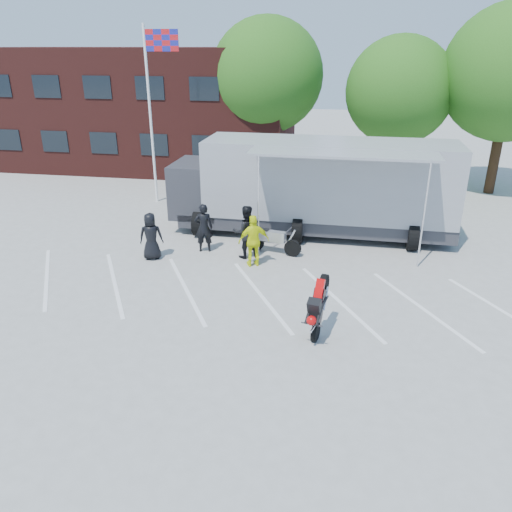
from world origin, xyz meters
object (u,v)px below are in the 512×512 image
(flagpole, at_px, (154,94))
(tree_left, at_px, (267,76))
(spectator_leather_a, at_px, (151,236))
(tree_right, at_px, (511,73))
(spectator_hivis, at_px, (254,241))
(transporter_truck, at_px, (314,233))
(spectator_leather_b, at_px, (204,228))
(tree_mid, at_px, (399,91))
(spectator_leather_c, at_px, (246,232))
(parked_motorcycle, at_px, (274,253))
(stunt_bike_rider, at_px, (320,329))

(flagpole, xyz_separation_m, tree_left, (4.24, 6.00, 0.51))
(tree_left, relative_size, spectator_leather_a, 5.06)
(tree_right, xyz_separation_m, spectator_hivis, (-10.40, -11.34, -4.96))
(spectator_hivis, bearing_deg, flagpole, -72.08)
(flagpole, height_order, transporter_truck, flagpole)
(spectator_leather_b, bearing_deg, spectator_hivis, 140.67)
(tree_mid, distance_m, transporter_truck, 10.22)
(tree_mid, height_order, spectator_leather_c, tree_mid)
(parked_motorcycle, bearing_deg, flagpole, 61.06)
(tree_left, xyz_separation_m, transporter_truck, (3.43, -9.21, -5.57))
(tree_mid, distance_m, stunt_bike_rider, 16.72)
(tree_mid, height_order, spectator_leather_b, tree_mid)
(flagpole, relative_size, tree_mid, 1.04)
(parked_motorcycle, distance_m, spectator_leather_a, 4.50)
(tree_left, relative_size, spectator_hivis, 4.72)
(transporter_truck, bearing_deg, tree_right, 42.59)
(spectator_leather_a, distance_m, spectator_hivis, 3.70)
(stunt_bike_rider, xyz_separation_m, spectator_hivis, (-2.55, 3.88, 0.91))
(tree_right, bearing_deg, flagpole, -164.52)
(flagpole, bearing_deg, tree_left, 54.72)
(tree_mid, relative_size, spectator_leather_b, 4.20)
(tree_mid, bearing_deg, tree_left, 171.87)
(tree_mid, bearing_deg, flagpole, -156.03)
(tree_left, distance_m, spectator_leather_c, 13.04)
(flagpole, height_order, tree_mid, flagpole)
(spectator_leather_c, bearing_deg, parked_motorcycle, -173.77)
(spectator_leather_a, bearing_deg, tree_right, -156.99)
(tree_left, bearing_deg, spectator_leather_b, -92.17)
(flagpole, height_order, stunt_bike_rider, flagpole)
(flagpole, relative_size, stunt_bike_rider, 4.48)
(tree_left, height_order, spectator_hivis, tree_left)
(parked_motorcycle, xyz_separation_m, spectator_leather_c, (-0.95, -0.52, 0.97))
(flagpole, relative_size, spectator_leather_c, 4.13)
(transporter_truck, xyz_separation_m, spectator_leather_b, (-3.88, -2.64, 0.91))
(spectator_hivis, bearing_deg, spectator_leather_b, -48.33)
(spectator_leather_c, bearing_deg, spectator_hivis, 98.36)
(tree_right, relative_size, transporter_truck, 0.77)
(transporter_truck, xyz_separation_m, stunt_bike_rider, (0.71, -7.51, 0.00))
(tree_mid, bearing_deg, spectator_leather_a, -127.46)
(tree_left, bearing_deg, flagpole, -125.28)
(flagpole, bearing_deg, spectator_hivis, -49.48)
(tree_right, bearing_deg, stunt_bike_rider, -117.29)
(tree_right, height_order, stunt_bike_rider, tree_right)
(parked_motorcycle, xyz_separation_m, spectator_leather_a, (-4.23, -1.25, 0.85))
(spectator_leather_b, bearing_deg, spectator_leather_c, 156.29)
(tree_left, bearing_deg, transporter_truck, -69.55)
(tree_left, distance_m, transporter_truck, 11.29)
(transporter_truck, height_order, spectator_leather_c, spectator_leather_c)
(transporter_truck, xyz_separation_m, parked_motorcycle, (-1.30, -2.42, 0.00))
(flagpole, xyz_separation_m, parked_motorcycle, (6.38, -5.63, -5.05))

